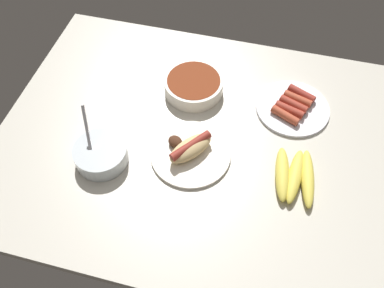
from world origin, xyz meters
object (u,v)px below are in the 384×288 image
object	(u,v)px
plate_sausages	(293,107)
banana_bunch	(294,176)
bowl_chili	(194,85)
plate_hotdog_assembled	(190,151)
bowl_coleslaw	(101,154)

from	to	relation	value
plate_sausages	banana_bunch	world-z (taller)	banana_bunch
plate_sausages	bowl_chili	world-z (taller)	bowl_chili
plate_sausages	banana_bunch	size ratio (longest dim) A/B	1.22
banana_bunch	plate_hotdog_assembled	world-z (taller)	plate_hotdog_assembled
plate_sausages	plate_hotdog_assembled	bearing A→B (deg)	42.35
banana_bunch	bowl_chili	xyz separation A→B (cm)	(34.36, -24.83, 1.02)
bowl_coleslaw	bowl_chili	size ratio (longest dim) A/B	0.81
plate_sausages	plate_hotdog_assembled	distance (cm)	35.76
plate_sausages	bowl_coleslaw	world-z (taller)	bowl_coleslaw
plate_hotdog_assembled	bowl_coleslaw	xyz separation A→B (cm)	(23.49, 7.82, 1.04)
plate_sausages	banana_bunch	bearing A→B (deg)	96.78
banana_bunch	bowl_coleslaw	world-z (taller)	bowl_coleslaw
bowl_coleslaw	bowl_chili	distance (cm)	36.71
banana_bunch	bowl_coleslaw	bearing A→B (deg)	7.39
plate_hotdog_assembled	bowl_chili	bearing A→B (deg)	-78.25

